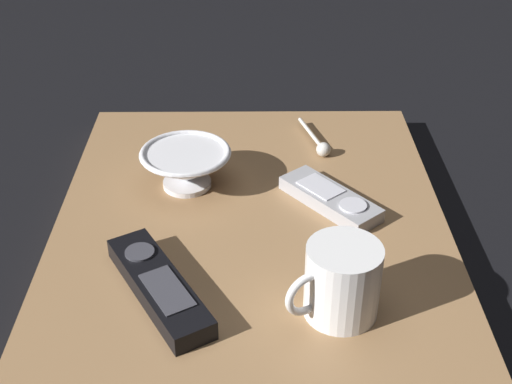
% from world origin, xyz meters
% --- Properties ---
extents(ground_plane, '(6.00, 6.00, 0.00)m').
position_xyz_m(ground_plane, '(0.00, 0.00, 0.00)').
color(ground_plane, black).
extents(table, '(0.63, 0.52, 0.04)m').
position_xyz_m(table, '(0.00, 0.00, 0.02)').
color(table, '#936D47').
rests_on(table, ground).
extents(cereal_bowl, '(0.13, 0.13, 0.06)m').
position_xyz_m(cereal_bowl, '(0.08, 0.09, 0.07)').
color(cereal_bowl, silver).
rests_on(cereal_bowl, table).
extents(coffee_mug, '(0.08, 0.11, 0.09)m').
position_xyz_m(coffee_mug, '(-0.19, -0.10, 0.08)').
color(coffee_mug, white).
rests_on(coffee_mug, table).
extents(teaspoon, '(0.11, 0.04, 0.02)m').
position_xyz_m(teaspoon, '(0.17, -0.11, 0.05)').
color(teaspoon, silver).
rests_on(teaspoon, table).
extents(tv_remote_near, '(0.15, 0.14, 0.02)m').
position_xyz_m(tv_remote_near, '(0.02, -0.11, 0.05)').
color(tv_remote_near, '#9E9EA3').
rests_on(tv_remote_near, table).
extents(tv_remote_far, '(0.20, 0.14, 0.03)m').
position_xyz_m(tv_remote_far, '(-0.16, 0.11, 0.05)').
color(tv_remote_far, black).
rests_on(tv_remote_far, table).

